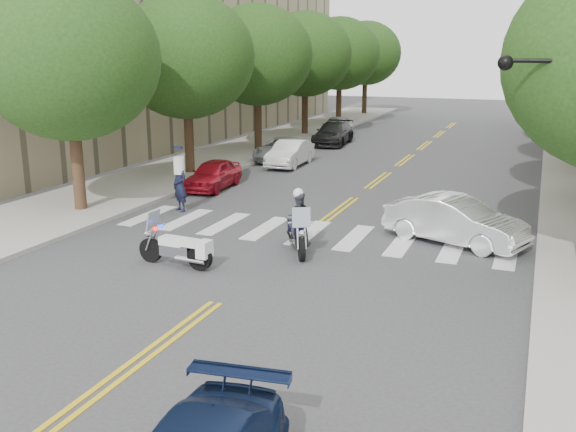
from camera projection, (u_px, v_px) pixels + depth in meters
The scene contains 18 objects.
ground at pixel (216, 303), 15.25m from camera, with size 140.00×140.00×0.00m, color #38383A.
sidewalk_left at pixel (248, 149), 38.42m from camera, with size 5.00×60.00×0.15m, color #9E9991.
tree_l_0 at pixel (69, 58), 22.40m from camera, with size 6.40×6.40×8.45m.
tree_l_1 at pixel (186, 56), 29.60m from camera, with size 6.40×6.40×8.45m.
tree_l_2 at pixel (257, 55), 36.80m from camera, with size 6.40×6.40×8.45m.
tree_l_3 at pixel (305, 54), 43.99m from camera, with size 6.40×6.40×8.45m.
tree_l_4 at pixel (340, 54), 51.19m from camera, with size 6.40×6.40×8.45m.
tree_l_5 at pixel (366, 53), 58.39m from camera, with size 6.40×6.40×8.45m.
tree_r_5 at pixel (576, 54), 52.09m from camera, with size 6.40×6.40×8.45m.
motorcycle_police at pixel (298, 223), 19.00m from camera, with size 1.34×2.21×1.94m.
motorcycle_parked at pixel (181, 249), 17.67m from camera, with size 2.35×0.60×1.52m.
officer_standing at pixel (180, 185), 23.74m from camera, with size 0.72×0.47×1.96m, color black.
convertible at pixel (455, 221), 19.81m from camera, with size 1.54×4.42×1.46m, color white.
parked_car_a at pixel (213, 174), 27.71m from camera, with size 1.49×3.70×1.26m, color #AE1223.
parked_car_b at pixel (290, 153), 33.14m from camera, with size 1.41×4.04×1.33m, color white.
parked_car_c at pixel (281, 149), 34.89m from camera, with size 2.04×4.43×1.23m, color #B7BAC0.
parked_car_d at pixel (333, 134), 40.75m from camera, with size 1.95×4.80×1.39m, color black.
parked_car_e at pixel (337, 127), 43.86m from camera, with size 1.75×4.34×1.48m, color #A3A3A8.
Camera 1 is at (6.85, -12.60, 5.84)m, focal length 40.00 mm.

